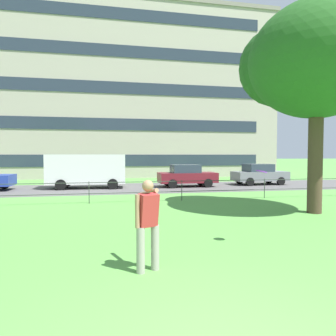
{
  "coord_description": "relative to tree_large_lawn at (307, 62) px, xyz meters",
  "views": [
    {
      "loc": [
        -1.3,
        -2.72,
        2.23
      ],
      "look_at": [
        0.66,
        7.23,
        1.78
      ],
      "focal_mm": 32.5,
      "sensor_mm": 36.0,
      "label": 1
    }
  ],
  "objects": [
    {
      "name": "street_strip",
      "position": [
        -6.26,
        9.75,
        -5.81
      ],
      "size": [
        80.0,
        6.72,
        0.01
      ],
      "primitive_type": "cube",
      "color": "#565454",
      "rests_on": "ground"
    },
    {
      "name": "frisbee",
      "position": [
        -3.92,
        -3.86,
        -4.0
      ],
      "size": [
        0.27,
        0.27,
        0.09
      ],
      "color": "purple"
    },
    {
      "name": "panel_van_left",
      "position": [
        -8.95,
        10.15,
        -4.55
      ],
      "size": [
        5.07,
        2.24,
        2.24
      ],
      "color": "white",
      "rests_on": "ground"
    },
    {
      "name": "car_maroon_far_left",
      "position": [
        -2.21,
        9.8,
        -5.04
      ],
      "size": [
        4.03,
        1.88,
        1.54
      ],
      "color": "maroon",
      "rests_on": "ground"
    },
    {
      "name": "car_grey_center",
      "position": [
        3.47,
        10.21,
        -5.04
      ],
      "size": [
        4.06,
        1.93,
        1.54
      ],
      "color": "slate",
      "rests_on": "ground"
    },
    {
      "name": "person_thrower",
      "position": [
        -6.84,
        -4.94,
        -4.87
      ],
      "size": [
        0.48,
        0.87,
        1.75
      ],
      "color": "gray",
      "rests_on": "ground"
    },
    {
      "name": "park_fence",
      "position": [
        -6.26,
        3.59,
        -5.15
      ],
      "size": [
        39.2,
        0.04,
        1.0
      ],
      "color": "#333833",
      "rests_on": "ground"
    },
    {
      "name": "apartment_building_background",
      "position": [
        -5.08,
        24.86,
        2.81
      ],
      "size": [
        29.57,
        13.74,
        17.24
      ],
      "color": "#ADA393",
      "rests_on": "ground"
    },
    {
      "name": "tree_large_lawn",
      "position": [
        0.0,
        0.0,
        0.0
      ],
      "size": [
        5.07,
        5.66,
        7.92
      ],
      "color": "#4C3828",
      "rests_on": "ground"
    }
  ]
}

